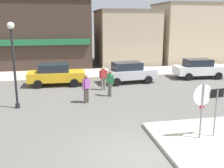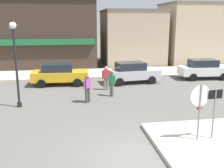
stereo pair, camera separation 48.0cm
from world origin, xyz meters
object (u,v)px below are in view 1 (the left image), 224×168
stop_sign (202,104)px  one_way_sign (216,107)px  parked_car_nearest (56,74)px  parked_car_third (199,68)px  lamp_post (13,53)px  parked_car_second (128,72)px  pedestrian_crossing_near (110,82)px  pedestrian_kerb_side (104,77)px  pedestrian_crossing_far (86,88)px

stop_sign → one_way_sign: 0.64m
parked_car_nearest → parked_car_third: bearing=1.5°
lamp_post → parked_car_second: size_ratio=1.09×
parked_car_nearest → pedestrian_crossing_near: pedestrian_crossing_near is taller
lamp_post → pedestrian_kerb_side: lamp_post is taller
lamp_post → pedestrian_crossing_far: size_ratio=2.82×
parked_car_second → pedestrian_crossing_far: (-3.62, -4.47, 0.06)m
stop_sign → pedestrian_crossing_far: size_ratio=1.43×
stop_sign → pedestrian_crossing_far: bearing=123.0°
pedestrian_crossing_far → one_way_sign: bearing=-52.8°
parked_car_nearest → one_way_sign: bearing=-59.7°
parked_car_third → one_way_sign: bearing=-116.4°
parked_car_third → pedestrian_crossing_near: 9.00m
parked_car_third → pedestrian_crossing_far: (-9.68, -4.97, 0.06)m
stop_sign → pedestrian_crossing_near: size_ratio=1.43×
one_way_sign → pedestrian_crossing_far: (-4.37, 5.75, -0.46)m
parked_car_second → pedestrian_crossing_near: (-2.05, -3.40, 0.06)m
parked_car_third → stop_sign: bearing=-118.9°
stop_sign → pedestrian_kerb_side: (-2.33, 8.40, -0.65)m
pedestrian_crossing_near → pedestrian_crossing_far: same height
parked_car_nearest → parked_car_second: same height
stop_sign → parked_car_second: stop_sign is taller
parked_car_third → pedestrian_kerb_side: size_ratio=2.54×
lamp_post → parked_car_nearest: size_ratio=1.12×
lamp_post → parked_car_third: bearing=21.1°
parked_car_second → pedestrian_crossing_far: bearing=-129.0°
one_way_sign → parked_car_third: (5.31, 10.72, -0.52)m
pedestrian_crossing_far → pedestrian_crossing_near: bearing=34.3°
lamp_post → stop_sign: bearing=-36.8°
parked_car_third → pedestrian_kerb_side: pedestrian_kerb_side is taller
lamp_post → pedestrian_crossing_far: (3.70, 0.20, -2.09)m
parked_car_nearest → parked_car_second: bearing=-2.1°
parked_car_second → lamp_post: bearing=-147.5°
stop_sign → pedestrian_kerb_side: stop_sign is taller
parked_car_third → pedestrian_crossing_near: size_ratio=2.54×
parked_car_third → pedestrian_kerb_side: bearing=-164.1°
one_way_sign → lamp_post: (-8.07, 5.54, 1.63)m
pedestrian_crossing_near → pedestrian_crossing_far: 1.90m
stop_sign → pedestrian_crossing_far: stop_sign is taller
pedestrian_kerb_side → parked_car_nearest: bearing=146.7°
lamp_post → pedestrian_crossing_far: bearing=3.1°
one_way_sign → pedestrian_kerb_side: (-2.95, 8.36, -0.46)m
parked_car_nearest → pedestrian_crossing_far: 4.98m
one_way_sign → pedestrian_crossing_far: size_ratio=1.30×
lamp_post → pedestrian_kerb_side: 6.21m
stop_sign → parked_car_nearest: (-5.46, 10.46, -0.71)m
stop_sign → pedestrian_crossing_near: (-2.18, 6.85, -0.65)m
one_way_sign → parked_car_third: one_way_sign is taller
one_way_sign → stop_sign: bearing=-176.3°
stop_sign → parked_car_nearest: stop_sign is taller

